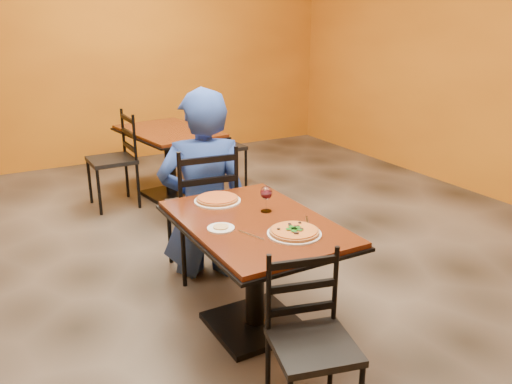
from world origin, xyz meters
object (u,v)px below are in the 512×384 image
plate_main (294,234)px  chair_main_far (201,208)px  pizza_far (217,199)px  plate_far (218,201)px  table_second (169,147)px  table_main (255,249)px  chair_second_right (222,147)px  wine_glass (266,198)px  chair_second_left (112,161)px  chair_main_near (314,347)px  pizza_main (294,231)px  diner (204,183)px  side_plate (221,228)px

plate_main → chair_main_far: bearing=92.4°
pizza_far → plate_main: bearing=-78.3°
chair_main_far → plate_far: (-0.10, -0.51, 0.24)m
table_second → pizza_far: (-0.50, -2.29, 0.22)m
table_main → plate_far: size_ratio=3.97×
table_main → chair_main_far: chair_main_far is taller
chair_second_right → wine_glass: size_ratio=5.31×
chair_main_far → plate_far: size_ratio=3.33×
pizza_far → wine_glass: size_ratio=1.56×
chair_second_left → chair_second_right: bearing=89.3°
chair_main_near → chair_second_left: 3.56m
table_main → pizza_main: pizza_main is taller
pizza_main → chair_second_right: bearing=71.9°
chair_second_left → plate_far: 2.31m
chair_second_left → plate_far: (0.14, -2.29, 0.26)m
chair_second_right → chair_second_left: bearing=85.7°
chair_second_right → pizza_far: size_ratio=3.41×
diner → chair_second_left: bearing=-63.3°
table_main → side_plate: size_ratio=7.69×
pizza_main → wine_glass: bearing=83.4°
pizza_main → plate_far: pizza_main is taller
side_plate → table_main: bearing=5.7°
table_second → chair_main_far: 1.83m
plate_far → wine_glass: 0.38m
table_second → chair_main_near: size_ratio=1.52×
chair_second_left → chair_main_far: bearing=6.7°
table_main → pizza_main: 0.38m
table_second → side_plate: size_ratio=8.15×
wine_glass → pizza_far: bearing=121.5°
pizza_main → wine_glass: wine_glass is taller
table_second → chair_second_right: (0.63, 0.00, -0.08)m
diner → plate_far: bearing=96.1°
chair_main_far → table_main: bearing=94.0°
table_second → chair_second_right: chair_second_right is taller
diner → plate_main: (0.04, -1.19, 0.03)m
table_second → chair_second_left: chair_second_left is taller
table_second → wine_glass: 2.64m
pizza_far → chair_main_far: bearing=79.3°
chair_main_near → wine_glass: size_ratio=4.75×
wine_glass → chair_second_left: bearing=97.2°
chair_second_left → diner: (0.25, -1.81, 0.23)m
pizza_far → chair_main_near: bearing=-94.3°
table_second → pizza_far: 2.36m
chair_main_far → side_plate: bearing=80.0°
chair_main_near → pizza_far: chair_main_near is taller
chair_main_far → chair_second_left: size_ratio=1.05×
table_second → wine_glass: size_ratio=7.25×
table_main → pizza_main: (0.09, -0.30, 0.21)m
chair_second_left → side_plate: (-0.05, -2.73, 0.26)m
chair_second_left → side_plate: 2.74m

